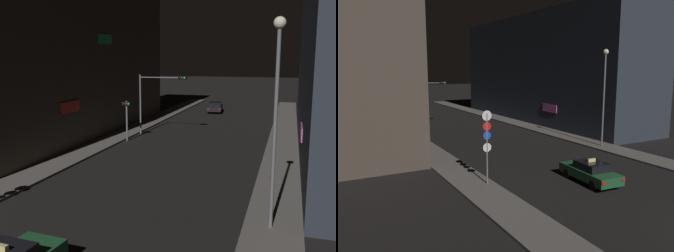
{
  "view_description": "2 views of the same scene",
  "coord_description": "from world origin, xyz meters",
  "views": [
    {
      "loc": [
        7.96,
        -0.79,
        7.49
      ],
      "look_at": [
        0.41,
        23.39,
        3.04
      ],
      "focal_mm": 42.21,
      "sensor_mm": 36.0,
      "label": 1
    },
    {
      "loc": [
        -15.71,
        -7.3,
        7.34
      ],
      "look_at": [
        -0.11,
        21.1,
        1.89
      ],
      "focal_mm": 36.57,
      "sensor_mm": 36.0,
      "label": 2
    }
  ],
  "objects": [
    {
      "name": "traffic_light_left_kerb",
      "position": [
        -5.97,
        31.41,
        2.6
      ],
      "size": [
        0.8,
        0.42,
        3.62
      ],
      "color": "slate",
      "rests_on": "ground_plane"
    },
    {
      "name": "sidewalk_right",
      "position": [
        7.51,
        32.18,
        0.08
      ],
      "size": [
        2.57,
        68.36,
        0.15
      ],
      "primitive_type": "cube",
      "color": "#5B5651",
      "rests_on": "ground_plane"
    },
    {
      "name": "sidewalk_left",
      "position": [
        -7.51,
        32.18,
        0.08
      ],
      "size": [
        2.57,
        68.36,
        0.15
      ],
      "primitive_type": "cube",
      "color": "#5B5651",
      "rests_on": "ground_plane"
    },
    {
      "name": "building_facade_left",
      "position": [
        -13.28,
        33.06,
        9.89
      ],
      "size": [
        9.07,
        32.45,
        19.79
      ],
      "color": "#473D33",
      "rests_on": "ground_plane"
    },
    {
      "name": "street_lamp_near_block",
      "position": [
        7.4,
        16.0,
        6.04
      ],
      "size": [
        0.51,
        0.51,
        8.93
      ],
      "color": "slate",
      "rests_on": "sidewalk_right"
    },
    {
      "name": "far_car",
      "position": [
        -1.85,
        52.28,
        0.73
      ],
      "size": [
        2.29,
        4.62,
        1.42
      ],
      "color": "black",
      "rests_on": "ground_plane"
    },
    {
      "name": "taxi",
      "position": [
        -0.61,
        8.81,
        0.74
      ],
      "size": [
        2.09,
        4.56,
        1.62
      ],
      "color": "#1E512D",
      "rests_on": "ground_plane"
    },
    {
      "name": "sign_pole_left",
      "position": [
        -6.77,
        11.42,
        2.95
      ],
      "size": [
        0.63,
        0.1,
        4.66
      ],
      "color": "slate",
      "rests_on": "sidewalk_left"
    },
    {
      "name": "building_facade_right",
      "position": [
        12.88,
        33.22,
        7.22
      ],
      "size": [
        8.27,
        34.84,
        14.45
      ],
      "color": "#282D38",
      "rests_on": "ground_plane"
    },
    {
      "name": "traffic_light_overhead",
      "position": [
        -4.26,
        34.79,
        4.18
      ],
      "size": [
        4.69,
        0.41,
        5.81
      ],
      "color": "slate",
      "rests_on": "ground_plane"
    }
  ]
}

